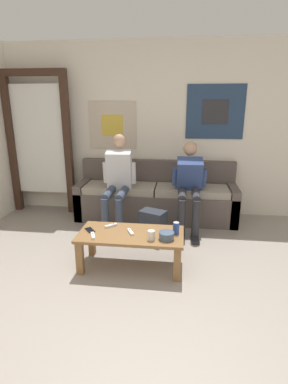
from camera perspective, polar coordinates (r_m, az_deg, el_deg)
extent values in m
plane|color=gray|center=(2.51, -5.12, -25.67)|extent=(18.00, 18.00, 0.00)
cube|color=silver|center=(4.63, 1.79, 11.59)|extent=(10.00, 0.05, 2.55)
cube|color=beige|center=(4.68, -6.02, 12.51)|extent=(0.73, 0.01, 0.71)
cube|color=gold|center=(4.68, -6.03, 12.50)|extent=(0.33, 0.01, 0.32)
cube|color=navy|center=(4.58, 13.42, 14.61)|extent=(0.83, 0.01, 0.77)
cube|color=#2D2D33|center=(4.57, 13.43, 14.61)|extent=(0.37, 0.01, 0.35)
cube|color=#382319|center=(5.13, -23.79, 7.89)|extent=(0.10, 0.10, 2.05)
cube|color=#382319|center=(4.73, -14.27, 8.16)|extent=(0.10, 0.10, 2.05)
cube|color=#382319|center=(4.88, -20.50, 20.58)|extent=(1.00, 0.10, 0.10)
cube|color=silver|center=(4.92, -19.23, 9.26)|extent=(0.82, 0.02, 1.64)
cube|color=#564C47|center=(4.69, 2.57, 1.03)|extent=(2.34, 0.13, 0.84)
cube|color=#564C47|center=(4.44, 2.19, -2.73)|extent=(2.34, 0.52, 0.42)
cube|color=#564C47|center=(4.64, -11.57, -1.41)|extent=(0.12, 0.52, 0.54)
cube|color=#564C47|center=(4.47, 16.51, -2.48)|extent=(0.12, 0.52, 0.54)
cube|color=gray|center=(4.43, -4.54, 0.73)|extent=(1.03, 0.48, 0.10)
cube|color=gray|center=(4.35, 9.13, 0.25)|extent=(1.03, 0.48, 0.10)
cube|color=olive|center=(3.15, -2.53, -8.07)|extent=(1.09, 0.53, 0.03)
cube|color=olive|center=(3.52, -9.90, -8.96)|extent=(0.07, 0.07, 0.35)
cube|color=olive|center=(3.38, 6.46, -9.94)|extent=(0.07, 0.07, 0.35)
cube|color=olive|center=(3.17, -12.11, -12.18)|extent=(0.07, 0.07, 0.35)
cube|color=olive|center=(3.01, 6.34, -13.50)|extent=(0.07, 0.07, 0.35)
cylinder|color=#384256|center=(4.03, -6.70, -0.25)|extent=(0.11, 0.47, 0.11)
cylinder|color=#384256|center=(3.90, -7.39, -4.74)|extent=(0.10, 0.10, 0.50)
cube|color=#232328|center=(3.93, -7.50, -8.47)|extent=(0.11, 0.25, 0.05)
cylinder|color=#384256|center=(3.99, -4.19, -0.35)|extent=(0.11, 0.47, 0.11)
cylinder|color=#384256|center=(3.86, -4.78, -4.88)|extent=(0.10, 0.10, 0.50)
cube|color=#232328|center=(3.89, -4.91, -8.65)|extent=(0.11, 0.25, 0.05)
cube|color=silver|center=(4.21, -4.72, 4.25)|extent=(0.36, 0.34, 0.57)
sphere|color=tan|center=(4.22, -4.64, 9.71)|extent=(0.19, 0.19, 0.19)
cylinder|color=silver|center=(4.26, -7.27, 3.75)|extent=(0.08, 0.11, 0.30)
cylinder|color=silver|center=(4.19, -2.10, 3.63)|extent=(0.08, 0.11, 0.30)
cylinder|color=#2D2D33|center=(3.95, 7.28, -0.61)|extent=(0.11, 0.39, 0.11)
cylinder|color=#2D2D33|center=(3.85, 7.14, -4.99)|extent=(0.10, 0.10, 0.50)
cube|color=#232328|center=(3.88, 7.00, -8.77)|extent=(0.11, 0.25, 0.05)
cylinder|color=#2D2D33|center=(3.96, 9.88, -0.70)|extent=(0.11, 0.39, 0.11)
cylinder|color=#2D2D33|center=(3.86, 9.82, -5.08)|extent=(0.10, 0.10, 0.50)
cube|color=#232328|center=(3.89, 9.68, -8.85)|extent=(0.11, 0.25, 0.05)
cube|color=#33477F|center=(4.16, 8.63, 3.26)|extent=(0.35, 0.37, 0.50)
sphere|color=tan|center=(4.22, 8.80, 8.17)|extent=(0.19, 0.19, 0.19)
cylinder|color=#33477F|center=(4.18, 5.95, 2.87)|extent=(0.08, 0.12, 0.26)
cylinder|color=#33477F|center=(4.19, 11.26, 2.67)|extent=(0.08, 0.12, 0.26)
cube|color=#282D38|center=(3.82, 1.67, -6.35)|extent=(0.36, 0.31, 0.39)
cube|color=#282D38|center=(3.78, 0.98, -8.04)|extent=(0.23, 0.15, 0.17)
cylinder|color=#475B75|center=(3.00, 4.31, -8.31)|extent=(0.15, 0.15, 0.07)
torus|color=#475B75|center=(2.99, 4.32, -7.74)|extent=(0.16, 0.16, 0.02)
cylinder|color=silver|center=(2.98, 1.37, -8.24)|extent=(0.07, 0.07, 0.10)
cylinder|color=black|center=(2.95, 1.38, -7.27)|extent=(0.00, 0.00, 0.01)
cylinder|color=#28479E|center=(3.12, 6.12, -6.84)|extent=(0.07, 0.07, 0.12)
cylinder|color=silver|center=(3.10, 6.16, -5.79)|extent=(0.06, 0.06, 0.00)
cube|color=white|center=(3.10, -9.70, -8.21)|extent=(0.08, 0.15, 0.02)
cylinder|color=#333842|center=(3.12, -9.76, -7.73)|extent=(0.01, 0.01, 0.00)
cube|color=white|center=(3.31, -6.33, -6.39)|extent=(0.13, 0.12, 0.02)
cylinder|color=#333842|center=(3.32, -5.84, -6.05)|extent=(0.01, 0.01, 0.00)
cube|color=white|center=(3.14, -2.58, -7.61)|extent=(0.09, 0.14, 0.02)
cylinder|color=#333842|center=(3.16, -2.75, -7.15)|extent=(0.01, 0.01, 0.00)
cube|color=black|center=(3.25, -10.26, -7.15)|extent=(0.14, 0.15, 0.01)
cube|color=black|center=(3.25, -10.27, -7.06)|extent=(0.12, 0.13, 0.00)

